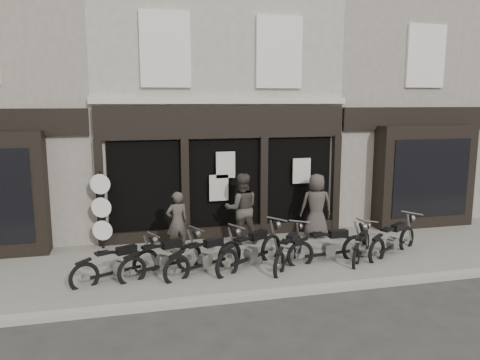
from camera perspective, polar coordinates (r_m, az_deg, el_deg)
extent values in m
plane|color=#2D2B28|center=(11.16, 1.36, -11.60)|extent=(90.00, 90.00, 0.00)
cube|color=slate|center=(11.96, 0.22, -9.82)|extent=(30.00, 4.20, 0.12)
cube|color=gray|center=(10.02, 3.29, -13.74)|extent=(30.00, 0.25, 0.13)
cube|color=#B6B19C|center=(16.27, -4.20, 9.80)|extent=(7.20, 6.00, 8.20)
cube|color=black|center=(13.26, -1.91, 7.06)|extent=(7.10, 0.18, 0.90)
cube|color=black|center=(13.54, -1.92, -1.20)|extent=(6.50, 0.10, 2.95)
cube|color=black|center=(13.77, -1.82, -6.49)|extent=(7.10, 0.20, 0.44)
cube|color=beige|center=(13.28, -1.95, 9.66)|extent=(7.30, 0.22, 0.18)
cube|color=silver|center=(13.11, -9.10, 15.46)|extent=(1.35, 0.12, 2.00)
cube|color=black|center=(13.14, -9.11, 15.44)|extent=(1.05, 0.06, 1.70)
cube|color=silver|center=(13.76, 4.79, 15.26)|extent=(1.35, 0.12, 2.00)
cube|color=black|center=(13.79, 4.75, 15.25)|extent=(1.05, 0.06, 1.70)
cube|color=black|center=(13.19, -16.67, -1.67)|extent=(0.22, 0.22, 3.00)
cube|color=black|center=(13.27, -6.71, -1.26)|extent=(0.22, 0.22, 3.00)
cube|color=black|center=(13.74, 2.85, -0.84)|extent=(0.22, 0.22, 3.00)
cube|color=black|center=(14.56, 11.56, -0.43)|extent=(0.22, 0.22, 3.00)
cube|color=beige|center=(13.25, -1.77, 1.85)|extent=(0.55, 0.04, 0.75)
cube|color=beige|center=(13.94, 7.52, 1.12)|extent=(0.55, 0.04, 0.75)
cube|color=beige|center=(13.31, -2.60, -0.95)|extent=(0.55, 0.04, 0.75)
cube|color=gray|center=(16.44, -26.86, 8.80)|extent=(5.50, 6.00, 8.20)
cube|color=gray|center=(18.44, 15.93, 9.43)|extent=(5.50, 6.00, 8.20)
cube|color=black|center=(15.78, 21.53, 0.41)|extent=(3.20, 0.70, 3.20)
cube|color=black|center=(15.50, 22.27, 0.21)|extent=(2.60, 0.06, 2.40)
cube|color=black|center=(15.86, 21.31, 7.01)|extent=(5.40, 0.16, 0.70)
cube|color=silver|center=(15.92, 21.71, 13.85)|extent=(1.30, 0.10, 1.90)
cube|color=black|center=(15.95, 21.65, 13.85)|extent=(1.00, 0.06, 1.60)
torus|color=black|center=(11.19, -11.41, -9.93)|extent=(0.65, 0.35, 0.67)
torus|color=black|center=(10.67, -18.45, -11.21)|extent=(0.65, 0.35, 0.67)
cube|color=black|center=(10.92, -14.83, -10.77)|extent=(1.10, 0.52, 0.06)
cube|color=gray|center=(10.90, -14.75, -10.36)|extent=(0.29, 0.26, 0.26)
cube|color=black|center=(10.87, -13.68, -8.28)|extent=(0.48, 0.34, 0.17)
cube|color=black|center=(10.66, -16.43, -8.54)|extent=(0.35, 0.30, 0.06)
cylinder|color=gray|center=(11.08, -10.51, -6.54)|extent=(0.27, 0.54, 0.04)
torus|color=black|center=(11.39, -6.22, -9.36)|extent=(0.67, 0.38, 0.70)
torus|color=black|center=(10.70, -13.03, -10.83)|extent=(0.67, 0.38, 0.70)
cube|color=black|center=(11.04, -9.51, -10.29)|extent=(1.12, 0.57, 0.06)
cube|color=gray|center=(11.02, -9.43, -9.87)|extent=(0.30, 0.27, 0.27)
cube|color=black|center=(11.02, -8.36, -7.71)|extent=(0.50, 0.36, 0.17)
cube|color=black|center=(10.74, -11.02, -8.02)|extent=(0.37, 0.32, 0.06)
cylinder|color=gray|center=(11.31, -5.32, -5.89)|extent=(0.29, 0.55, 0.04)
torus|color=black|center=(11.43, -1.29, -9.20)|extent=(0.67, 0.41, 0.71)
torus|color=black|center=(10.57, -7.71, -10.88)|extent=(0.67, 0.41, 0.71)
cube|color=black|center=(11.00, -4.36, -10.23)|extent=(1.13, 0.62, 0.06)
cube|color=gray|center=(10.98, -4.28, -9.79)|extent=(0.31, 0.28, 0.27)
cube|color=black|center=(11.00, -3.26, -7.56)|extent=(0.51, 0.38, 0.18)
cube|color=black|center=(10.66, -5.76, -7.94)|extent=(0.38, 0.33, 0.06)
cylinder|color=gray|center=(11.37, -0.42, -5.66)|extent=(0.31, 0.56, 0.04)
torus|color=black|center=(11.91, 3.78, -8.35)|extent=(0.67, 0.50, 0.75)
torus|color=black|center=(10.77, -1.56, -10.31)|extent=(0.67, 0.50, 0.75)
cube|color=black|center=(11.34, 1.25, -9.50)|extent=(1.11, 0.78, 0.07)
cube|color=gray|center=(11.33, 1.33, -9.05)|extent=(0.33, 0.31, 0.29)
cube|color=black|center=(11.40, 2.20, -6.74)|extent=(0.52, 0.44, 0.19)
cube|color=black|center=(10.94, 0.12, -7.20)|extent=(0.40, 0.37, 0.07)
cylinder|color=gray|center=(11.89, 4.54, -4.75)|extent=(0.39, 0.55, 0.04)
torus|color=black|center=(12.15, 6.94, -8.23)|extent=(0.47, 0.59, 0.67)
torus|color=black|center=(10.86, 4.79, -10.38)|extent=(0.47, 0.59, 0.67)
cube|color=black|center=(11.52, 5.93, -9.43)|extent=(0.74, 0.96, 0.06)
cube|color=gray|center=(11.51, 5.96, -9.03)|extent=(0.28, 0.29, 0.26)
cube|color=black|center=(11.61, 6.34, -6.94)|extent=(0.41, 0.46, 0.17)
cube|color=black|center=(11.10, 5.51, -7.50)|extent=(0.33, 0.35, 0.06)
cylinder|color=gray|center=(12.17, 7.29, -5.03)|extent=(0.48, 0.37, 0.04)
torus|color=black|center=(12.28, 13.78, -8.14)|extent=(0.72, 0.17, 0.72)
torus|color=black|center=(11.52, 7.36, -9.11)|extent=(0.72, 0.17, 0.72)
cube|color=black|center=(11.89, 10.67, -8.81)|extent=(1.25, 0.19, 0.06)
cube|color=gray|center=(11.88, 10.77, -8.41)|extent=(0.27, 0.22, 0.27)
cube|color=black|center=(11.89, 11.88, -6.41)|extent=(0.50, 0.23, 0.18)
cube|color=black|center=(11.59, 9.39, -6.54)|extent=(0.34, 0.24, 0.06)
cylinder|color=gray|center=(12.21, 14.82, -4.87)|extent=(0.10, 0.61, 0.04)
torus|color=black|center=(12.89, 15.11, -7.59)|extent=(0.44, 0.52, 0.61)
torus|color=black|center=(11.68, 13.95, -9.35)|extent=(0.44, 0.52, 0.61)
cube|color=black|center=(12.29, 14.55, -8.59)|extent=(0.70, 0.85, 0.05)
cube|color=gray|center=(12.29, 14.58, -8.25)|extent=(0.26, 0.27, 0.23)
cube|color=black|center=(12.39, 14.83, -6.47)|extent=(0.38, 0.41, 0.15)
cube|color=black|center=(11.91, 14.40, -6.93)|extent=(0.31, 0.32, 0.05)
cylinder|color=gray|center=(12.92, 15.38, -4.86)|extent=(0.42, 0.35, 0.03)
torus|color=black|center=(13.48, 19.63, -6.84)|extent=(0.67, 0.44, 0.71)
torus|color=black|center=(12.19, 16.33, -8.39)|extent=(0.67, 0.44, 0.71)
cube|color=black|center=(12.84, 18.06, -7.76)|extent=(1.11, 0.66, 0.06)
cube|color=gray|center=(12.83, 18.12, -7.38)|extent=(0.31, 0.29, 0.27)
cube|color=black|center=(12.94, 18.75, -5.43)|extent=(0.51, 0.39, 0.18)
cube|color=black|center=(12.43, 17.48, -5.78)|extent=(0.38, 0.34, 0.06)
cylinder|color=gray|center=(13.51, 20.24, -3.80)|extent=(0.33, 0.55, 0.04)
imported|color=#3F3A33|center=(12.33, -7.66, -5.09)|extent=(0.65, 0.49, 1.61)
imported|color=#3F3B33|center=(12.95, 0.19, -3.49)|extent=(1.02, 0.83, 1.96)
imported|color=#3D3833|center=(13.70, 9.28, -3.10)|extent=(0.99, 0.73, 1.87)
cylinder|color=black|center=(13.28, -16.29, -8.36)|extent=(0.35, 0.35, 0.06)
cylinder|color=black|center=(12.99, -16.52, -3.81)|extent=(0.07, 0.07, 2.22)
cylinder|color=black|center=(12.81, -16.69, -0.47)|extent=(0.53, 0.18, 0.54)
cylinder|color=silver|center=(12.79, -16.69, -0.49)|extent=(0.52, 0.15, 0.54)
cylinder|color=black|center=(12.93, -16.55, -3.21)|extent=(0.53, 0.18, 0.54)
cylinder|color=silver|center=(12.91, -16.56, -3.24)|extent=(0.52, 0.15, 0.54)
cylinder|color=black|center=(13.08, -16.42, -5.90)|extent=(0.53, 0.18, 0.54)
cylinder|color=silver|center=(13.06, -16.43, -5.93)|extent=(0.52, 0.15, 0.54)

